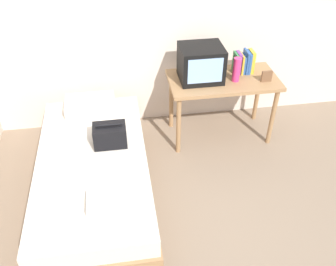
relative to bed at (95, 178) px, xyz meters
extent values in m
plane|color=#84705B|center=(0.84, -0.71, -0.24)|extent=(8.00, 8.00, 0.00)
cube|color=beige|center=(0.84, 1.29, 1.06)|extent=(5.20, 0.10, 2.60)
cube|color=#9E754C|center=(0.00, 0.00, -0.09)|extent=(1.00, 2.00, 0.31)
cube|color=beige|center=(0.00, 0.00, 0.16)|extent=(0.97, 1.94, 0.18)
cube|color=#9E754C|center=(1.41, 0.79, 0.47)|extent=(1.16, 0.60, 0.04)
cylinder|color=#9E754C|center=(0.89, 0.55, 0.11)|extent=(0.05, 0.05, 0.70)
cylinder|color=#9E754C|center=(1.93, 0.55, 0.11)|extent=(0.05, 0.05, 0.70)
cylinder|color=#9E754C|center=(0.89, 1.03, 0.11)|extent=(0.05, 0.05, 0.70)
cylinder|color=#9E754C|center=(1.93, 1.03, 0.11)|extent=(0.05, 0.05, 0.70)
cube|color=black|center=(1.16, 0.82, 0.67)|extent=(0.44, 0.38, 0.36)
cube|color=#8CB2E0|center=(1.16, 0.63, 0.68)|extent=(0.35, 0.01, 0.26)
cylinder|color=#E53372|center=(1.51, 0.72, 0.62)|extent=(0.08, 0.08, 0.26)
cube|color=#337F47|center=(1.56, 0.90, 0.61)|extent=(0.02, 0.15, 0.22)
cube|color=#7A3D89|center=(1.59, 0.90, 0.61)|extent=(0.04, 0.13, 0.23)
cube|color=gold|center=(1.62, 0.90, 0.60)|extent=(0.02, 0.16, 0.21)
cube|color=#2D5699|center=(1.65, 0.90, 0.59)|extent=(0.03, 0.15, 0.19)
cube|color=#2D5699|center=(1.67, 0.90, 0.62)|extent=(0.02, 0.17, 0.24)
cube|color=#2D5699|center=(1.70, 0.90, 0.61)|extent=(0.03, 0.17, 0.23)
cube|color=gold|center=(1.73, 0.90, 0.61)|extent=(0.04, 0.15, 0.24)
cube|color=brown|center=(1.83, 0.66, 0.56)|extent=(0.11, 0.02, 0.12)
cube|color=silver|center=(-0.01, 0.76, 0.32)|extent=(0.50, 0.32, 0.13)
cube|color=black|center=(0.18, 0.17, 0.35)|extent=(0.30, 0.20, 0.20)
cylinder|color=black|center=(0.18, 0.17, 0.46)|extent=(0.24, 0.02, 0.02)
cube|color=white|center=(-0.16, -0.42, 0.25)|extent=(0.21, 0.29, 0.01)
cube|color=black|center=(0.17, -0.50, 0.26)|extent=(0.04, 0.16, 0.02)
cube|color=white|center=(0.11, -0.57, 0.28)|extent=(0.28, 0.22, 0.06)
camera|label=1|loc=(0.29, -2.55, 2.43)|focal=39.74mm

